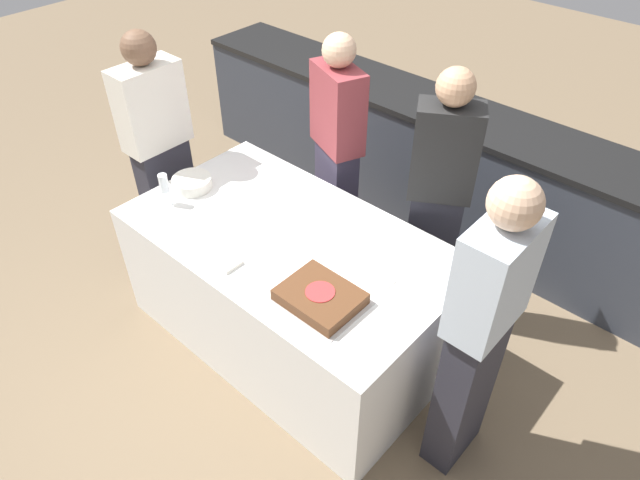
% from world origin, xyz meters
% --- Properties ---
extents(ground_plane, '(14.00, 14.00, 0.00)m').
position_xyz_m(ground_plane, '(0.00, 0.00, 0.00)').
color(ground_plane, '#7A664C').
extents(back_counter, '(4.40, 0.58, 0.92)m').
position_xyz_m(back_counter, '(0.00, 1.59, 0.46)').
color(back_counter, '#333842').
rests_on(back_counter, ground_plane).
extents(dining_table, '(1.83, 1.04, 0.78)m').
position_xyz_m(dining_table, '(0.00, 0.00, 0.39)').
color(dining_table, white).
rests_on(dining_table, ground_plane).
extents(cake, '(0.40, 0.33, 0.07)m').
position_xyz_m(cake, '(0.45, -0.25, 0.81)').
color(cake, '#B7B2AD').
rests_on(cake, dining_table).
extents(plate_stack, '(0.23, 0.23, 0.07)m').
position_xyz_m(plate_stack, '(-0.75, -0.06, 0.81)').
color(plate_stack, white).
rests_on(plate_stack, dining_table).
extents(wine_glass, '(0.06, 0.06, 0.20)m').
position_xyz_m(wine_glass, '(-0.73, -0.25, 0.91)').
color(wine_glass, white).
rests_on(wine_glass, dining_table).
extents(side_plate_near_cake, '(0.19, 0.19, 0.00)m').
position_xyz_m(side_plate_near_cake, '(0.54, 0.07, 0.78)').
color(side_plate_near_cake, white).
rests_on(side_plate_near_cake, dining_table).
extents(utensil_pile, '(0.13, 0.12, 0.02)m').
position_xyz_m(utensil_pile, '(-0.09, -0.37, 0.79)').
color(utensil_pile, white).
rests_on(utensil_pile, dining_table).
extents(person_cutting_cake, '(0.40, 0.35, 1.62)m').
position_xyz_m(person_cutting_cake, '(0.45, 0.74, 0.84)').
color(person_cutting_cake, '#282833').
rests_on(person_cutting_cake, ground_plane).
extents(person_seated_left, '(0.20, 0.40, 1.61)m').
position_xyz_m(person_seated_left, '(-1.13, 0.00, 0.83)').
color(person_seated_left, '#282833').
rests_on(person_seated_left, ground_plane).
extents(person_seated_right, '(0.20, 0.38, 1.66)m').
position_xyz_m(person_seated_right, '(1.13, 0.00, 0.86)').
color(person_seated_right, '#282833').
rests_on(person_seated_right, ground_plane).
extents(person_standing_back, '(0.42, 0.32, 1.60)m').
position_xyz_m(person_standing_back, '(-0.30, 0.74, 0.83)').
color(person_standing_back, '#383347').
rests_on(person_standing_back, ground_plane).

